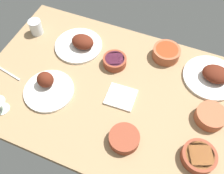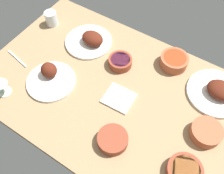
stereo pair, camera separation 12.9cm
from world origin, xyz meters
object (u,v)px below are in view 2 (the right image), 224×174
(bowl_soup, at_px, (184,171))
(bowl_onions, at_px, (120,62))
(plate_near_viewer, at_px, (218,92))
(bowl_sauce, at_px, (174,61))
(bowl_potatoes, at_px, (206,132))
(plate_center_main, at_px, (90,40))
(water_tumbler, at_px, (51,18))
(fork_loose, at_px, (17,59))
(folded_napkin, at_px, (119,98))
(plate_far_side, at_px, (50,77))
(bowl_cream, at_px, (113,139))

(bowl_soup, bearing_deg, bowl_onions, 146.51)
(plate_near_viewer, bearing_deg, bowl_sauce, 168.08)
(bowl_soup, distance_m, bowl_potatoes, 0.22)
(plate_center_main, height_order, water_tumbler, water_tumbler)
(bowl_onions, relative_size, water_tumbler, 1.45)
(fork_loose, bearing_deg, bowl_onions, 39.55)
(folded_napkin, bearing_deg, plate_center_main, 145.76)
(bowl_sauce, xyz_separation_m, bowl_soup, (0.29, -0.52, -0.01))
(plate_far_side, bearing_deg, water_tumbler, 129.21)
(plate_center_main, xyz_separation_m, plate_far_side, (-0.02, -0.33, -0.00))
(bowl_cream, distance_m, fork_loose, 0.74)
(bowl_sauce, relative_size, water_tumbler, 1.71)
(plate_center_main, bearing_deg, folded_napkin, -34.24)
(bowl_soup, bearing_deg, water_tumbler, 159.29)
(bowl_onions, xyz_separation_m, water_tumbler, (-0.54, 0.05, 0.02))
(plate_near_viewer, relative_size, bowl_potatoes, 2.03)
(fork_loose, bearing_deg, plate_near_viewer, 31.14)
(folded_napkin, bearing_deg, bowl_cream, -65.22)
(plate_far_side, xyz_separation_m, fork_loose, (-0.26, 0.01, -0.02))
(bowl_sauce, height_order, water_tumbler, water_tumbler)
(plate_center_main, xyz_separation_m, fork_loose, (-0.28, -0.33, -0.02))
(bowl_sauce, distance_m, bowl_cream, 0.57)
(bowl_sauce, height_order, bowl_soup, bowl_sauce)
(plate_near_viewer, xyz_separation_m, bowl_onions, (-0.52, -0.10, 0.00))
(plate_center_main, xyz_separation_m, bowl_potatoes, (0.79, -0.18, 0.00))
(bowl_soup, height_order, bowl_onions, bowl_onions)
(plate_near_viewer, relative_size, folded_napkin, 2.02)
(plate_near_viewer, xyz_separation_m, folded_napkin, (-0.41, -0.30, -0.02))
(bowl_sauce, bearing_deg, bowl_soup, -60.68)
(plate_center_main, bearing_deg, plate_far_side, -94.01)
(folded_napkin, distance_m, fork_loose, 0.63)
(bowl_onions, bearing_deg, plate_far_side, -131.48)
(plate_center_main, relative_size, bowl_cream, 1.96)
(bowl_cream, xyz_separation_m, bowl_onions, (-0.21, 0.41, 0.00))
(bowl_soup, bearing_deg, bowl_cream, -171.95)
(bowl_potatoes, bearing_deg, folded_napkin, -173.38)
(plate_center_main, distance_m, bowl_cream, 0.63)
(water_tumbler, bearing_deg, bowl_onions, -5.20)
(plate_center_main, bearing_deg, plate_near_viewer, 4.63)
(bowl_onions, distance_m, fork_loose, 0.59)
(bowl_onions, bearing_deg, water_tumbler, 174.80)
(bowl_potatoes, relative_size, fork_loose, 0.84)
(bowl_sauce, height_order, bowl_cream, bowl_sauce)
(bowl_soup, xyz_separation_m, bowl_onions, (-0.54, 0.36, 0.00))
(plate_near_viewer, bearing_deg, plate_far_side, -153.17)
(bowl_cream, bearing_deg, bowl_onions, 117.40)
(bowl_potatoes, height_order, folded_napkin, bowl_potatoes)
(plate_center_main, xyz_separation_m, bowl_cream, (0.44, -0.45, 0.00))
(plate_center_main, height_order, bowl_cream, plate_center_main)
(bowl_potatoes, relative_size, water_tumbler, 1.62)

